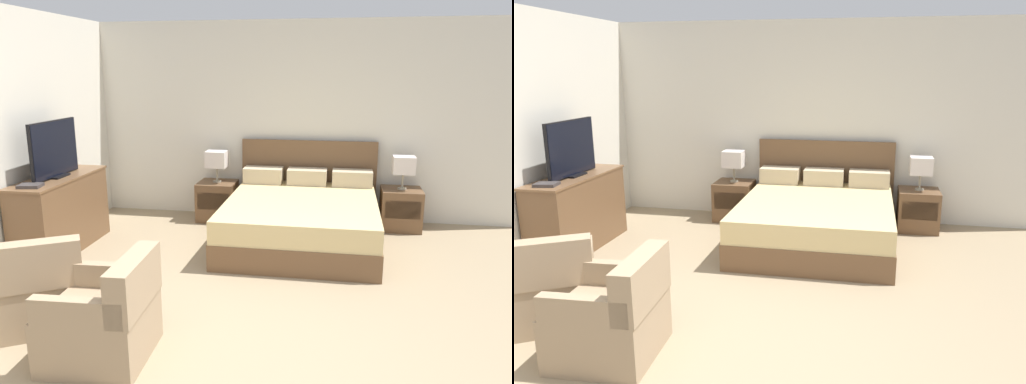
# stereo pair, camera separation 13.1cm
# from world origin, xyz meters

# --- Properties ---
(ground_plane) EXTENTS (11.31, 11.31, 0.00)m
(ground_plane) POSITION_xyz_m (0.00, 0.00, 0.00)
(ground_plane) COLOR #998466
(wall_back) EXTENTS (6.37, 0.06, 2.61)m
(wall_back) POSITION_xyz_m (0.00, 3.80, 1.30)
(wall_back) COLOR silver
(wall_back) RESTS_ON ground
(wall_left) EXTENTS (0.06, 5.57, 2.61)m
(wall_left) POSITION_xyz_m (-2.61, 1.58, 1.30)
(wall_left) COLOR silver
(wall_left) RESTS_ON ground
(bed) EXTENTS (1.79, 2.07, 1.07)m
(bed) POSITION_xyz_m (0.29, 2.76, 0.29)
(bed) COLOR brown
(bed) RESTS_ON ground
(nightstand_left) EXTENTS (0.50, 0.48, 0.52)m
(nightstand_left) POSITION_xyz_m (-0.90, 3.47, 0.26)
(nightstand_left) COLOR brown
(nightstand_left) RESTS_ON ground
(nightstand_right) EXTENTS (0.50, 0.48, 0.52)m
(nightstand_right) POSITION_xyz_m (1.49, 3.47, 0.26)
(nightstand_right) COLOR brown
(nightstand_right) RESTS_ON ground
(table_lamp_left) EXTENTS (0.27, 0.27, 0.42)m
(table_lamp_left) POSITION_xyz_m (-0.90, 3.47, 0.82)
(table_lamp_left) COLOR gray
(table_lamp_left) RESTS_ON nightstand_left
(table_lamp_right) EXTENTS (0.27, 0.27, 0.42)m
(table_lamp_right) POSITION_xyz_m (1.49, 3.47, 0.82)
(table_lamp_right) COLOR gray
(table_lamp_right) RESTS_ON nightstand_right
(dresser) EXTENTS (0.46, 1.40, 0.84)m
(dresser) POSITION_xyz_m (-2.33, 2.03, 0.43)
(dresser) COLOR brown
(dresser) RESTS_ON ground
(tv) EXTENTS (0.18, 0.85, 0.61)m
(tv) POSITION_xyz_m (-2.33, 2.01, 1.14)
(tv) COLOR black
(tv) RESTS_ON dresser
(book_red_cover) EXTENTS (0.24, 0.21, 0.03)m
(book_red_cover) POSITION_xyz_m (-2.32, 1.52, 0.86)
(book_red_cover) COLOR #383333
(book_red_cover) RESTS_ON dresser
(armchair_by_window) EXTENTS (0.94, 0.94, 0.76)m
(armchair_by_window) POSITION_xyz_m (-1.60, 0.43, 0.28)
(armchair_by_window) COLOR #9E8466
(armchair_by_window) RESTS_ON ground
(armchair_companion) EXTENTS (0.72, 0.71, 0.76)m
(armchair_companion) POSITION_xyz_m (-0.85, 0.08, 0.28)
(armchair_companion) COLOR #9E8466
(armchair_companion) RESTS_ON ground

